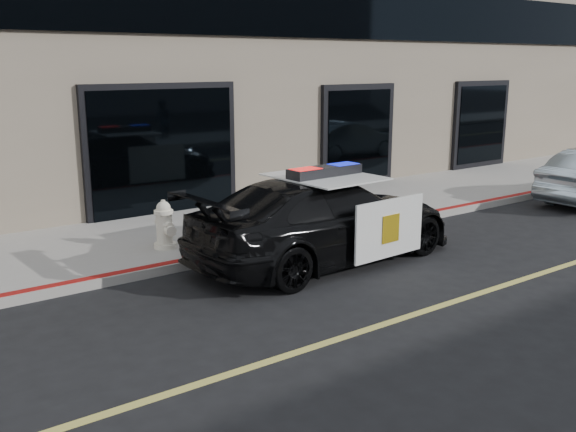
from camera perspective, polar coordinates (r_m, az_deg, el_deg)
ground at (r=9.32m, az=14.10°, el=-7.55°), size 120.00×120.00×0.00m
sidewalk_n at (r=13.11m, az=-3.64°, el=-0.70°), size 60.00×3.50×0.15m
police_car at (r=10.77m, az=3.25°, el=-0.26°), size 2.58×5.17×1.62m
fire_hydrant at (r=11.23m, az=-10.92°, el=-0.85°), size 0.38×0.53×0.85m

